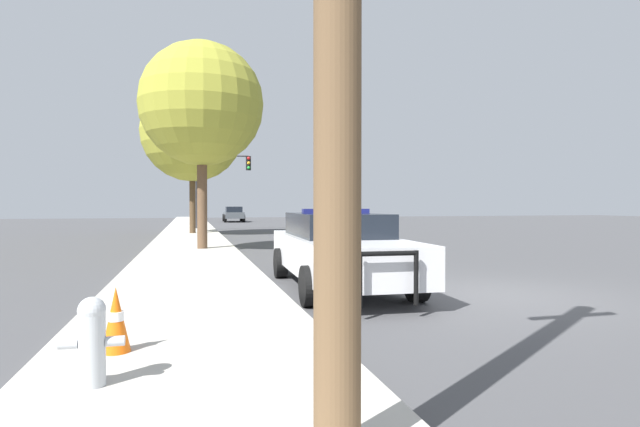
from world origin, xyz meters
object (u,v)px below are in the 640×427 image
at_px(tree_sidewalk_near, 202,104).
at_px(traffic_cone, 116,319).
at_px(car_background_distant, 234,214).
at_px(tree_sidewalk_mid, 192,131).
at_px(fire_hydrant, 92,339).
at_px(police_car, 338,248).
at_px(traffic_light, 219,175).

relative_size(tree_sidewalk_near, traffic_cone, 10.59).
bearing_deg(traffic_cone, car_background_distant, 83.56).
relative_size(tree_sidewalk_mid, traffic_cone, 12.08).
relative_size(fire_hydrant, tree_sidewalk_mid, 0.09).
bearing_deg(tree_sidewalk_near, police_car, -73.62).
height_order(police_car, tree_sidewalk_mid, tree_sidewalk_mid).
distance_m(fire_hydrant, tree_sidewalk_mid, 22.85).
bearing_deg(tree_sidewalk_near, traffic_light, 84.56).
bearing_deg(car_background_distant, police_car, -90.68).
xyz_separation_m(fire_hydrant, traffic_cone, (0.05, 0.95, -0.06)).
distance_m(traffic_light, traffic_cone, 26.85).
relative_size(police_car, tree_sidewalk_near, 0.77).
relative_size(police_car, car_background_distant, 1.14).
height_order(tree_sidewalk_near, traffic_cone, tree_sidewalk_near).
xyz_separation_m(police_car, fire_hydrant, (-3.54, -4.83, -0.25)).
distance_m(tree_sidewalk_near, traffic_cone, 12.77).
relative_size(traffic_light, tree_sidewalk_mid, 0.60).
distance_m(car_background_distant, traffic_cone, 41.93).
distance_m(fire_hydrant, car_background_distant, 42.88).
bearing_deg(fire_hydrant, tree_sidewalk_mid, 87.62).
bearing_deg(tree_sidewalk_near, tree_sidewalk_mid, 91.57).
bearing_deg(tree_sidewalk_mid, car_background_distant, 79.32).
bearing_deg(police_car, fire_hydrant, 55.71).
xyz_separation_m(fire_hydrant, traffic_light, (2.58, 27.51, 2.95)).
distance_m(car_background_distant, tree_sidewalk_near, 30.27).
distance_m(car_background_distant, tree_sidewalk_mid, 21.18).
xyz_separation_m(traffic_light, traffic_cone, (-2.53, -26.56, -3.01)).
bearing_deg(tree_sidewalk_near, fire_hydrant, -95.28).
bearing_deg(traffic_light, traffic_cone, -95.44).
relative_size(police_car, fire_hydrant, 7.32).
distance_m(tree_sidewalk_mid, tree_sidewalk_near, 9.47).
height_order(traffic_light, tree_sidewalk_mid, tree_sidewalk_mid).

